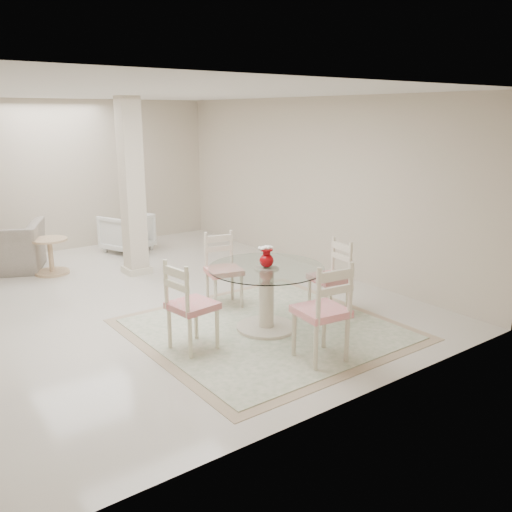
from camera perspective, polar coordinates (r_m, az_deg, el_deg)
ground at (r=7.48m, az=-11.76°, el=-4.65°), size 7.00×7.00×0.00m
room_shell at (r=7.09m, az=-12.56°, el=9.64°), size 6.02×7.02×2.71m
column at (r=8.53m, az=-12.92°, el=7.02°), size 0.30×0.30×2.70m
area_rug at (r=6.38m, az=1.08°, el=-7.70°), size 2.85×2.85×0.02m
dining_table at (r=6.25m, az=1.10°, el=-4.48°), size 1.32×1.32×0.76m
red_vase at (r=6.11m, az=1.10°, el=-0.11°), size 0.19×0.16×0.25m
dining_chair_east at (r=6.81m, az=8.14°, el=-1.62°), size 0.46×0.46×1.03m
dining_chair_north at (r=7.02m, az=-3.59°, el=-0.84°), size 0.52×0.52×1.07m
dining_chair_west at (r=5.68m, az=-7.29°, el=-4.58°), size 0.49×0.49×1.10m
dining_chair_south at (r=5.41m, az=7.35°, el=-5.15°), size 0.52×0.52×1.17m
recliner_taupe at (r=9.46m, az=-25.20°, el=0.80°), size 1.53×1.46×0.78m
armchair_white at (r=10.14m, az=-13.44°, el=2.43°), size 0.98×0.99×0.69m
side_table at (r=9.06m, az=-20.78°, el=-0.16°), size 0.54×0.54×0.57m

